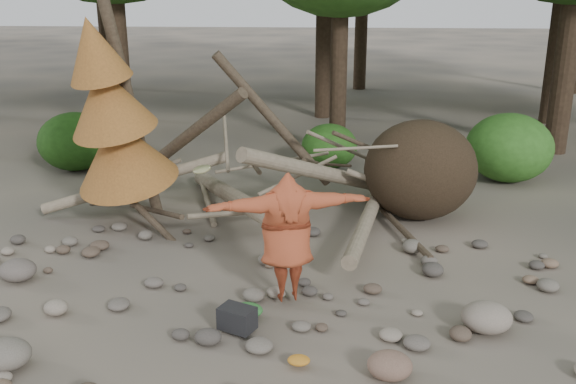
{
  "coord_description": "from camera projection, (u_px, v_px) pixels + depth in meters",
  "views": [
    {
      "loc": [
        0.87,
        -7.87,
        4.49
      ],
      "look_at": [
        0.21,
        1.5,
        1.4
      ],
      "focal_mm": 40.0,
      "sensor_mm": 36.0,
      "label": 1
    }
  ],
  "objects": [
    {
      "name": "backpack",
      "position": [
        237.0,
        322.0,
        8.57
      ],
      "size": [
        0.55,
        0.48,
        0.31
      ],
      "primitive_type": "cube",
      "rotation": [
        0.0,
        0.0,
        -0.42
      ],
      "color": "black",
      "rests_on": "ground"
    },
    {
      "name": "cloth_green",
      "position": [
        247.0,
        313.0,
        8.94
      ],
      "size": [
        0.45,
        0.38,
        0.17
      ],
      "primitive_type": "ellipsoid",
      "color": "#2C6F2F",
      "rests_on": "ground"
    },
    {
      "name": "bush_mid",
      "position": [
        329.0,
        146.0,
        16.08
      ],
      "size": [
        1.4,
        1.4,
        1.12
      ],
      "primitive_type": "ellipsoid",
      "color": "#2B621C",
      "rests_on": "ground"
    },
    {
      "name": "boulder_mid_left",
      "position": [
        18.0,
        270.0,
        10.07
      ],
      "size": [
        0.58,
        0.52,
        0.35
      ],
      "primitive_type": "ellipsoid",
      "color": "#645B54",
      "rests_on": "ground"
    },
    {
      "name": "frisbee_thrower",
      "position": [
        287.0,
        237.0,
        9.11
      ],
      "size": [
        2.53,
        1.22,
        2.02
      ],
      "color": "#A54325",
      "rests_on": "ground"
    },
    {
      "name": "ground",
      "position": [
        266.0,
        321.0,
        8.92
      ],
      "size": [
        120.0,
        120.0,
        0.0
      ],
      "primitive_type": "plane",
      "color": "#514C44",
      "rests_on": "ground"
    },
    {
      "name": "boulder_mid_right",
      "position": [
        487.0,
        317.0,
        8.6
      ],
      "size": [
        0.68,
        0.61,
        0.41
      ],
      "primitive_type": "ellipsoid",
      "color": "gray",
      "rests_on": "ground"
    },
    {
      "name": "dead_conifer",
      "position": [
        114.0,
        119.0,
        11.66
      ],
      "size": [
        2.06,
        2.16,
        4.35
      ],
      "color": "#4C3F30",
      "rests_on": "ground"
    },
    {
      "name": "boulder_front_right",
      "position": [
        390.0,
        365.0,
        7.59
      ],
      "size": [
        0.54,
        0.49,
        0.33
      ],
      "primitive_type": "ellipsoid",
      "color": "#7C5D4D",
      "rests_on": "ground"
    },
    {
      "name": "cloth_orange",
      "position": [
        299.0,
        364.0,
        7.82
      ],
      "size": [
        0.28,
        0.23,
        0.1
      ],
      "primitive_type": "ellipsoid",
      "color": "#C07820",
      "rests_on": "ground"
    },
    {
      "name": "bush_left",
      "position": [
        75.0,
        141.0,
        15.89
      ],
      "size": [
        1.8,
        1.8,
        1.44
      ],
      "primitive_type": "ellipsoid",
      "color": "#204D14",
      "rests_on": "ground"
    },
    {
      "name": "deadfall_pile",
      "position": [
        391.0,
        172.0,
        12.5
      ],
      "size": [
        8.55,
        5.24,
        3.3
      ],
      "color": "#332619",
      "rests_on": "ground"
    },
    {
      "name": "bush_right",
      "position": [
        509.0,
        148.0,
        14.97
      ],
      "size": [
        2.0,
        2.0,
        1.6
      ],
      "primitive_type": "ellipsoid",
      "color": "#367424",
      "rests_on": "ground"
    },
    {
      "name": "boulder_front_left",
      "position": [
        6.0,
        354.0,
        7.78
      ],
      "size": [
        0.61,
        0.55,
        0.37
      ],
      "primitive_type": "ellipsoid",
      "color": "#6F675D",
      "rests_on": "ground"
    }
  ]
}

